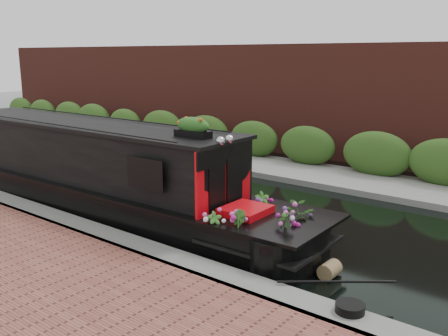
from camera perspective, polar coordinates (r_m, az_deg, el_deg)
The scene contains 8 objects.
ground at distance 12.42m, azimuth -2.06°, elevation -4.15°, with size 80.00×80.00×0.00m, color black.
near_bank_coping at distance 10.28m, azimuth -14.24°, elevation -8.23°, with size 40.00×0.60×0.50m, color slate.
far_bank_path at distance 15.73m, azimuth 7.95°, elevation -0.61°, with size 40.00×2.40×0.34m, color gray.
far_hedge at distance 16.49m, azimuth 9.55°, elevation -0.03°, with size 40.00×1.10×2.80m, color #2F531B.
far_brick_wall at distance 18.32m, azimuth 12.76°, elevation 1.11°, with size 40.00×1.00×8.00m, color maroon.
narrowboat at distance 12.22m, azimuth -14.34°, elevation -0.98°, with size 11.40×2.32×2.67m.
rope_fender at distance 8.62m, azimuth 11.98°, elevation -11.34°, with size 0.28×0.28×0.38m, color olive.
coiled_mooring_rope at distance 7.15m, azimuth 14.20°, elevation -15.24°, with size 0.40×0.40×0.12m, color black.
Camera 1 is at (7.75, -9.00, 3.63)m, focal length 40.00 mm.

